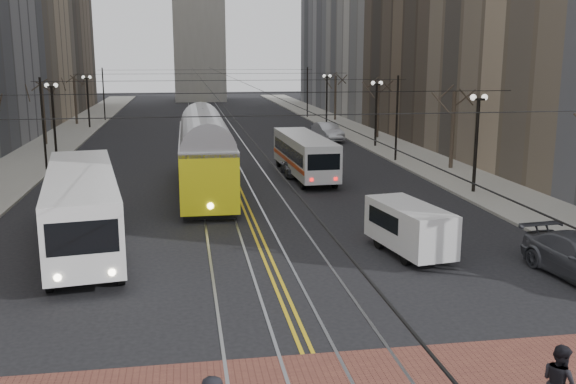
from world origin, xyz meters
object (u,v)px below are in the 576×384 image
object	(u,v)px
streetcar	(205,161)
pedestrian_c	(559,382)
cargo_van	(409,230)
sedan_silver	(327,132)
sedan_grey	(294,165)
rear_bus	(304,156)
transit_bus	(82,210)

from	to	relation	value
streetcar	pedestrian_c	world-z (taller)	streetcar
cargo_van	sedan_silver	distance (m)	36.37
streetcar	pedestrian_c	xyz separation A→B (m)	(6.92, -26.46, -0.95)
sedan_grey	pedestrian_c	xyz separation A→B (m)	(0.70, -30.79, 0.23)
cargo_van	sedan_grey	world-z (taller)	cargo_van
sedan_grey	rear_bus	bearing A→B (deg)	-46.28
rear_bus	sedan_grey	distance (m)	1.11
sedan_silver	pedestrian_c	xyz separation A→B (m)	(-5.57, -48.34, 0.05)
cargo_van	sedan_grey	xyz separation A→B (m)	(-1.59, 18.52, -0.36)
sedan_silver	pedestrian_c	world-z (taller)	pedestrian_c
streetcar	sedan_silver	size ratio (longest dim) A/B	3.01
streetcar	rear_bus	distance (m)	7.76
sedan_grey	pedestrian_c	bearing A→B (deg)	-87.70
streetcar	cargo_van	xyz separation A→B (m)	(7.81, -14.18, -0.81)
pedestrian_c	sedan_silver	bearing A→B (deg)	-13.35
cargo_van	pedestrian_c	world-z (taller)	cargo_van
transit_bus	cargo_van	xyz separation A→B (m)	(13.38, -3.36, -0.58)
transit_bus	sedan_grey	xyz separation A→B (m)	(11.79, 15.16, -0.94)
streetcar	sedan_silver	distance (m)	25.22
transit_bus	sedan_silver	bearing A→B (deg)	52.56
transit_bus	cargo_van	distance (m)	13.81
rear_bus	pedestrian_c	xyz separation A→B (m)	(0.12, -30.17, -0.48)
sedan_grey	cargo_van	bearing A→B (deg)	-84.10
rear_bus	transit_bus	bearing A→B (deg)	-132.25
streetcar	sedan_grey	xyz separation A→B (m)	(6.22, 4.34, -1.17)
sedan_grey	streetcar	bearing A→B (deg)	-144.14
transit_bus	pedestrian_c	size ratio (longest dim) A/B	7.26
rear_bus	sedan_silver	world-z (taller)	rear_bus
streetcar	cargo_van	distance (m)	16.21
rear_bus	pedestrian_c	size ratio (longest dim) A/B	5.94
pedestrian_c	cargo_van	bearing A→B (deg)	-10.93
rear_bus	cargo_van	world-z (taller)	rear_bus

